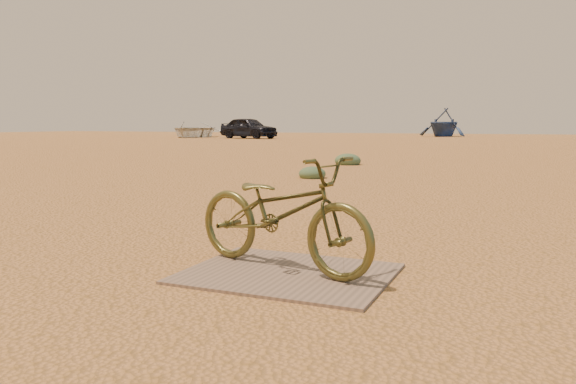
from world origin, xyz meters
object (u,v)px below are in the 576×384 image
at_px(plywood_board, 288,273).
at_px(bicycle, 281,212).
at_px(car, 249,128).
at_px(boat_far_left, 444,122).
at_px(boat_near_left, 193,129).

bearing_deg(plywood_board, bicycle, 138.75).
bearing_deg(bicycle, car, 43.52).
xyz_separation_m(plywood_board, car, (-17.81, 33.71, 0.78)).
xyz_separation_m(car, boat_far_left, (12.48, 12.03, 0.43)).
bearing_deg(plywood_board, boat_far_left, 96.65).
bearing_deg(plywood_board, boat_near_left, 123.89).
height_order(plywood_board, bicycle, bicycle).
bearing_deg(car, bicycle, -136.61).
relative_size(plywood_board, bicycle, 0.91).
height_order(boat_near_left, boat_far_left, boat_far_left).
relative_size(car, boat_near_left, 0.76).
bearing_deg(boat_near_left, car, -27.39).
relative_size(bicycle, boat_near_left, 0.27).
distance_m(plywood_board, car, 38.14).
xyz_separation_m(bicycle, boat_near_left, (-23.57, 35.14, 0.18)).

